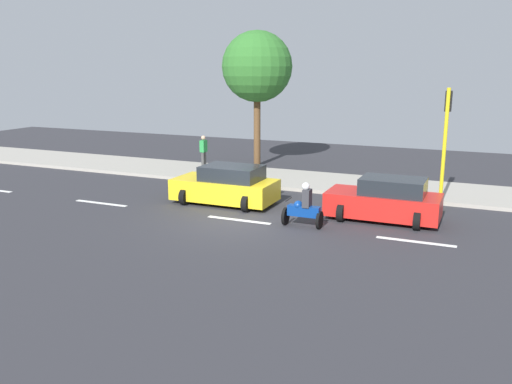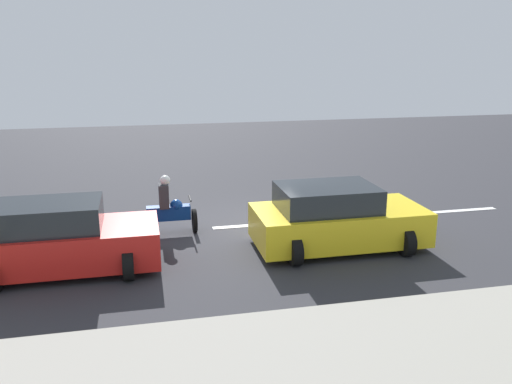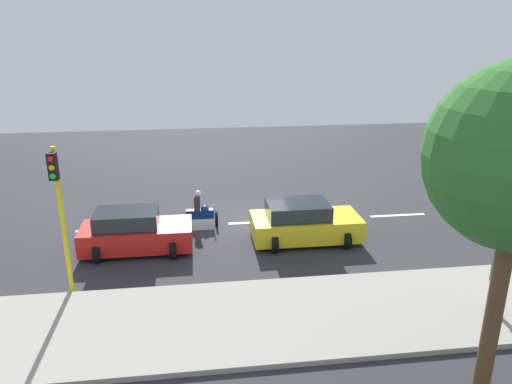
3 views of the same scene
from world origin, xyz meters
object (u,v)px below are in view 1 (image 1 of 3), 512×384
object	(u,v)px
pedestrian_near_signal	(204,151)
motorcycle	(303,208)
traffic_light_corner	(446,130)
car_red	(385,201)
street_tree_south	(257,67)
car_yellow_cab	(226,186)

from	to	relation	value
pedestrian_near_signal	motorcycle	bearing A→B (deg)	-133.21
traffic_light_corner	car_red	bearing A→B (deg)	150.08
pedestrian_near_signal	street_tree_south	size ratio (longest dim) A/B	0.24
car_red	motorcycle	distance (m)	3.02
car_red	motorcycle	bearing A→B (deg)	129.02
motorcycle	traffic_light_corner	world-z (taller)	traffic_light_corner
car_red	motorcycle	xyz separation A→B (m)	(-1.90, 2.35, -0.07)
pedestrian_near_signal	traffic_light_corner	bearing A→B (deg)	-102.81
pedestrian_near_signal	traffic_light_corner	distance (m)	12.28
motorcycle	traffic_light_corner	bearing A→B (deg)	-40.09
traffic_light_corner	pedestrian_near_signal	bearing A→B (deg)	77.19
car_red	street_tree_south	world-z (taller)	street_tree_south
car_yellow_cab	traffic_light_corner	xyz separation A→B (m)	(2.88, -7.74, 2.22)
street_tree_south	car_red	bearing A→B (deg)	-134.01
car_yellow_cab	street_tree_south	distance (m)	9.57
pedestrian_near_signal	street_tree_south	xyz separation A→B (m)	(2.57, -1.87, 4.17)
motorcycle	car_yellow_cab	bearing A→B (deg)	64.25
car_red	traffic_light_corner	world-z (taller)	traffic_light_corner
car_yellow_cab	traffic_light_corner	size ratio (longest dim) A/B	0.89
street_tree_south	traffic_light_corner	bearing A→B (deg)	-117.84
car_red	pedestrian_near_signal	size ratio (longest dim) A/B	2.29
pedestrian_near_signal	car_yellow_cab	bearing A→B (deg)	-143.72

